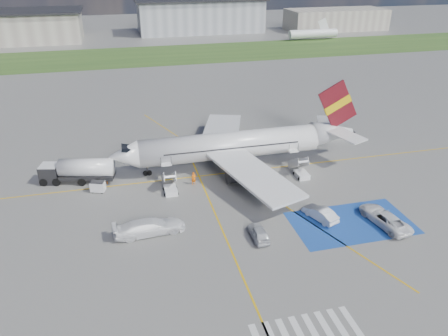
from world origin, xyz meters
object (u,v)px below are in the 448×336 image
at_px(belt_loader, 336,134).
at_px(car_silver_b, 320,213).
at_px(van_white_b, 149,225).
at_px(gpu_cart, 98,187).
at_px(airliner, 240,144).
at_px(van_white_a, 385,216).
at_px(fuel_tanker, 78,172).
at_px(car_silver_a, 259,233).

distance_m(belt_loader, car_silver_b, 27.16).
relative_size(car_silver_b, van_white_b, 0.78).
xyz_separation_m(gpu_cart, belt_loader, (39.52, 10.08, -0.24)).
relative_size(gpu_cart, belt_loader, 0.34).
xyz_separation_m(airliner, van_white_a, (12.04, -19.05, -2.37)).
height_order(gpu_cart, van_white_a, van_white_a).
relative_size(belt_loader, van_white_a, 1.12).
relative_size(gpu_cart, car_silver_b, 0.45).
height_order(fuel_tanker, van_white_a, fuel_tanker).
distance_m(car_silver_b, van_white_a, 7.34).
bearing_deg(car_silver_a, gpu_cart, -41.12).
xyz_separation_m(belt_loader, car_silver_b, (-14.04, -23.25, 0.33)).
bearing_deg(belt_loader, car_silver_b, -112.03).
bearing_deg(airliner, fuel_tanker, 178.80).
relative_size(belt_loader, car_silver_a, 1.48).
distance_m(belt_loader, van_white_b, 40.03).
bearing_deg(gpu_cart, car_silver_a, -21.78).
distance_m(gpu_cart, van_white_b, 12.67).
xyz_separation_m(car_silver_a, van_white_a, (15.03, -0.82, 0.32)).
xyz_separation_m(fuel_tanker, car_silver_a, (19.80, -18.71, -0.71)).
relative_size(airliner, gpu_cart, 17.64).
bearing_deg(van_white_b, belt_loader, -61.62).
height_order(airliner, car_silver_b, airliner).
bearing_deg(car_silver_b, belt_loader, -142.48).
relative_size(car_silver_b, van_white_a, 0.86).
bearing_deg(fuel_tanker, belt_loader, 22.11).
bearing_deg(car_silver_a, fuel_tanker, -43.26).
relative_size(fuel_tanker, car_silver_b, 2.18).
xyz_separation_m(airliner, fuel_tanker, (-22.78, 0.48, -1.98)).
relative_size(car_silver_a, van_white_a, 0.76).
relative_size(fuel_tanker, van_white_b, 1.71).
height_order(car_silver_a, van_white_b, van_white_b).
bearing_deg(gpu_cart, van_white_b, -43.82).
height_order(gpu_cart, car_silver_b, car_silver_b).
bearing_deg(fuel_tanker, van_white_b, -47.69).
distance_m(fuel_tanker, van_white_a, 39.93).
bearing_deg(belt_loader, van_white_a, -96.47).
xyz_separation_m(car_silver_a, car_silver_b, (8.24, 1.94, 0.06)).
xyz_separation_m(car_silver_a, van_white_b, (-11.56, 3.82, 0.46)).
bearing_deg(belt_loader, van_white_b, -138.62).
distance_m(van_white_a, van_white_b, 26.99).
bearing_deg(airliner, van_white_a, -57.71).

